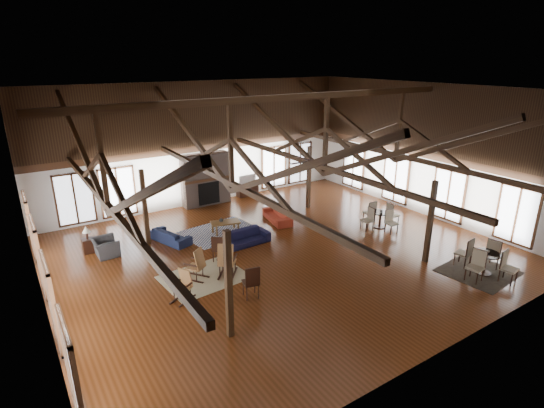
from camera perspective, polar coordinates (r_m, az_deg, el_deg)
floor at (r=16.30m, az=1.18°, el=-6.48°), size 16.00×16.00×0.00m
ceiling at (r=14.73m, az=1.35°, el=15.06°), size 16.00×14.00×0.02m
wall_back at (r=21.24m, az=-9.51°, el=7.93°), size 16.00×0.02×6.00m
wall_front at (r=10.56m, az=23.23°, el=-5.12°), size 16.00×0.02×6.00m
wall_left at (r=12.80m, az=-29.88°, el=-1.99°), size 0.02×14.00×6.00m
wall_right at (r=20.71m, az=20.03°, el=6.74°), size 0.02×14.00×6.00m
roof_truss at (r=15.00m, az=1.29°, el=7.53°), size 15.60×14.07×3.14m
post_grid at (r=15.70m, az=1.22°, el=-1.46°), size 8.16×7.16×3.05m
fireplace at (r=21.34m, az=-8.90°, el=3.28°), size 2.50×0.69×2.60m
ceiling_fan at (r=14.57m, az=5.14°, el=5.91°), size 1.60×1.60×0.75m
sofa_navy_front at (r=16.87m, az=-3.61°, el=-4.52°), size 2.00×0.84×0.58m
sofa_navy_left at (r=17.53m, az=-13.46°, el=-4.17°), size 1.95×1.26×0.53m
sofa_orange at (r=19.16m, az=0.72°, el=-1.53°), size 2.01×1.09×0.56m
coffee_table at (r=18.06m, az=-6.29°, el=-2.54°), size 1.32×0.88×0.46m
vase at (r=18.03m, az=-6.86°, el=-2.09°), size 0.20×0.20×0.19m
armchair at (r=17.11m, az=-21.49°, el=-5.42°), size 1.01×0.88×0.65m
side_table_lamp at (r=17.58m, az=-23.50°, el=-4.77°), size 0.41×0.41×1.06m
rocking_chair_a at (r=14.43m, az=-10.05°, el=-8.08°), size 0.88×0.97×1.11m
rocking_chair_b at (r=14.46m, az=-6.14°, el=-7.60°), size 0.99×1.04×1.21m
rocking_chair_c at (r=13.45m, az=-11.78°, el=-10.63°), size 0.88×0.73×1.00m
side_chair_a at (r=15.44m, az=-7.27°, el=-5.74°), size 0.61×0.61×1.02m
side_chair_b at (r=13.12m, az=-2.76°, el=-10.17°), size 0.56×0.56×1.10m
cafe_table_near at (r=16.28m, az=26.78°, el=-6.66°), size 2.08×2.08×1.07m
cafe_table_far at (r=18.99m, az=14.35°, el=-1.65°), size 1.93×1.93×0.99m
cup_near at (r=16.21m, az=27.02°, el=-5.71°), size 0.15×0.15×0.09m
cup_far at (r=18.80m, az=14.49°, el=-1.00°), size 0.16×0.16×0.10m
tv_console at (r=22.73m, az=-3.33°, el=1.85°), size 1.16×0.44×0.58m
television at (r=22.54m, az=-3.46°, el=3.25°), size 1.03×0.21×0.59m
rug_tan at (r=14.73m, az=-9.13°, el=-9.70°), size 2.84×2.32×0.01m
rug_navy at (r=18.24m, az=-6.95°, el=-3.70°), size 3.25×2.60×0.01m
rug_dark at (r=16.54m, az=25.97°, el=-8.16°), size 2.52×2.33×0.01m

